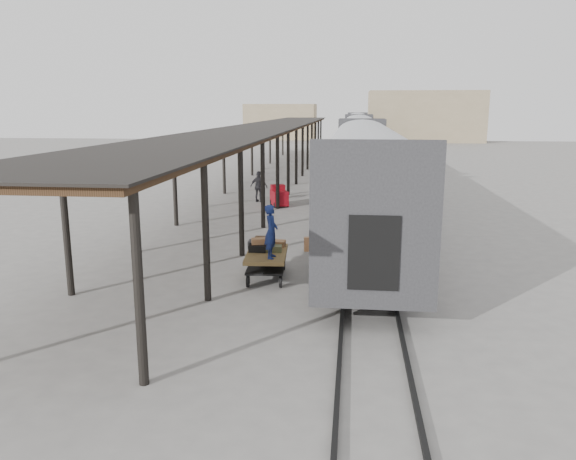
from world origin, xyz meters
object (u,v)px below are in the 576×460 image
at_px(baggage_cart, 267,259).
at_px(pedestrian, 259,187).
at_px(luggage_tug, 279,197).
at_px(porter, 271,232).

distance_m(baggage_cart, pedestrian, 14.96).
distance_m(luggage_tug, porter, 14.26).
relative_size(luggage_tug, pedestrian, 0.84).
distance_m(baggage_cart, luggage_tug, 13.54).
xyz_separation_m(porter, pedestrian, (-2.96, 15.36, -0.78)).
bearing_deg(porter, luggage_tug, 7.56).
xyz_separation_m(baggage_cart, porter, (0.25, -0.65, 1.04)).
bearing_deg(baggage_cart, pedestrian, 96.39).
xyz_separation_m(luggage_tug, porter, (1.62, -14.12, 1.15)).
bearing_deg(luggage_tug, pedestrian, 116.21).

